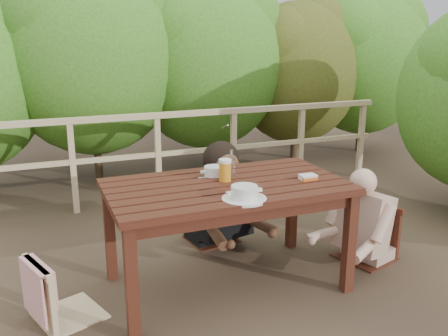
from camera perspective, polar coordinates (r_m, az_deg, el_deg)
name	(u,v)px	position (r m, az deg, el deg)	size (l,w,h in m)	color
ground	(226,284)	(3.75, 0.29, -13.55)	(60.00, 60.00, 0.00)	#4D3B2A
table	(227,236)	(3.58, 0.30, -8.06)	(1.70, 0.95, 0.78)	#37170E
chair_left	(64,259)	(3.35, -18.36, -10.18)	(0.41, 0.41, 0.83)	tan
chair_far	(211,198)	(4.33, -1.53, -3.52)	(0.41, 0.41, 0.82)	#37170E
chair_right	(368,211)	(4.16, 16.66, -4.84)	(0.42, 0.42, 0.85)	#37170E
woman	(210,163)	(4.26, -1.65, 0.58)	(0.58, 0.72, 1.45)	black
diner_right	(374,183)	(4.10, 17.25, -1.68)	(0.53, 0.65, 1.32)	tan
railing	(158,158)	(5.35, -7.79, 1.14)	(5.60, 0.10, 1.01)	tan
hedge_row	(161,28)	(6.45, -7.42, 16.12)	(6.60, 1.60, 3.80)	#396C1E
soup_near	(244,193)	(3.13, 2.41, -2.98)	(0.29, 0.29, 0.10)	white
soup_far	(214,172)	(3.62, -1.16, -0.47)	(0.26, 0.26, 0.09)	white
bread_roll	(249,193)	(3.19, 2.96, -2.92)	(0.11, 0.09, 0.07)	#AC7539
beer_glass	(225,171)	(3.47, 0.12, -0.37)	(0.09, 0.09, 0.18)	orange
bottle	(231,164)	(3.57, 0.89, 0.43)	(0.05, 0.05, 0.22)	white
tumbler	(255,189)	(3.26, 3.71, -2.46)	(0.06, 0.06, 0.07)	silver
butter_tub	(308,178)	(3.57, 9.87, -1.19)	(0.12, 0.09, 0.05)	white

